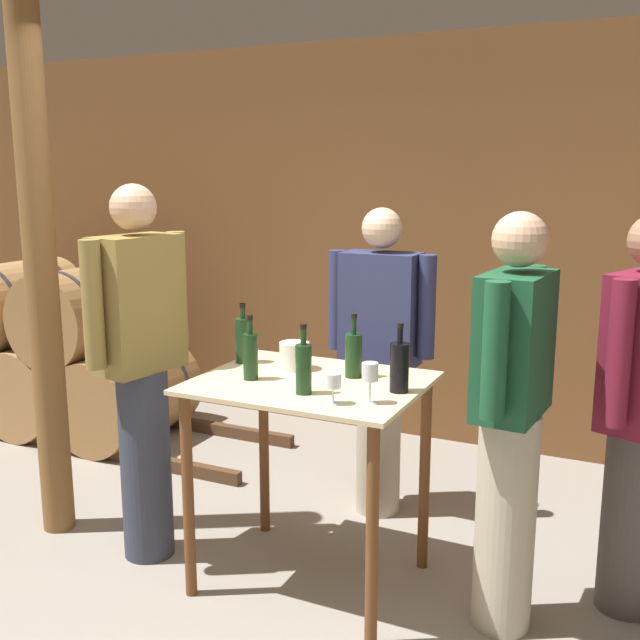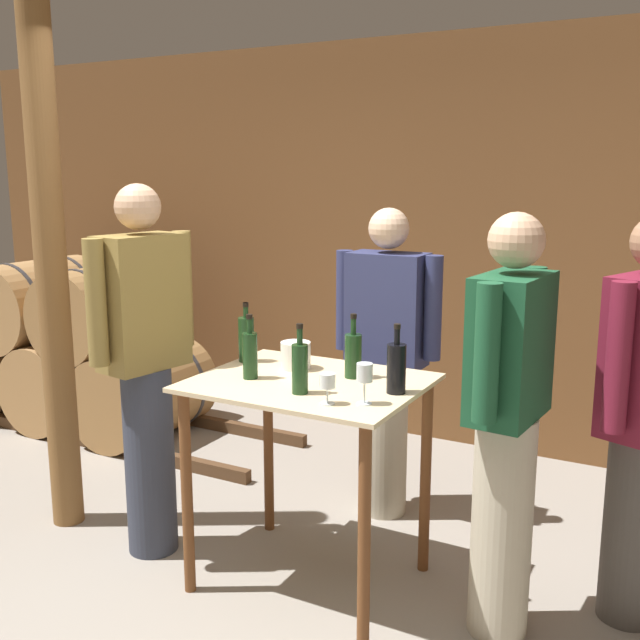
{
  "view_description": "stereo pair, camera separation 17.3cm",
  "coord_description": "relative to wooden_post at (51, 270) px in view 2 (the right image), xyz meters",
  "views": [
    {
      "loc": [
        1.44,
        -2.32,
        1.85
      ],
      "look_at": [
        0.07,
        0.58,
        1.2
      ],
      "focal_mm": 42.0,
      "sensor_mm": 36.0,
      "label": 1
    },
    {
      "loc": [
        1.6,
        -2.25,
        1.85
      ],
      "look_at": [
        0.07,
        0.58,
        1.2
      ],
      "focal_mm": 42.0,
      "sensor_mm": 36.0,
      "label": 2
    }
  ],
  "objects": [
    {
      "name": "person_visitor_near_door",
      "position": [
        0.6,
        -0.02,
        -0.4
      ],
      "size": [
        0.29,
        0.58,
        1.78
      ],
      "color": "#333847",
      "rests_on": "ground_plane"
    },
    {
      "name": "wine_glass_near_left",
      "position": [
        1.64,
        -0.15,
        -0.32
      ],
      "size": [
        0.06,
        0.06,
        0.12
      ],
      "color": "silver",
      "rests_on": "tasting_table"
    },
    {
      "name": "wine_bottle_left",
      "position": [
        1.18,
        0.01,
        -0.29
      ],
      "size": [
        0.07,
        0.07,
        0.29
      ],
      "color": "#193819",
      "rests_on": "tasting_table"
    },
    {
      "name": "ice_bucket",
      "position": [
        1.27,
        0.24,
        -0.34
      ],
      "size": [
        0.14,
        0.14,
        0.13
      ],
      "color": "white",
      "rests_on": "tasting_table"
    },
    {
      "name": "wine_bottle_right",
      "position": [
        1.57,
        0.24,
        -0.3
      ],
      "size": [
        0.07,
        0.07,
        0.29
      ],
      "color": "#193819",
      "rests_on": "tasting_table"
    },
    {
      "name": "wooden_post",
      "position": [
        0.0,
        0.0,
        0.0
      ],
      "size": [
        0.16,
        0.16,
        2.7
      ],
      "color": "brown",
      "rests_on": "ground_plane"
    },
    {
      "name": "tasting_table",
      "position": [
        1.42,
        0.1,
        -0.59
      ],
      "size": [
        0.97,
        0.78,
        0.95
      ],
      "color": "beige",
      "rests_on": "ground_plane"
    },
    {
      "name": "back_wall",
      "position": [
        1.35,
        2.14,
        0.0
      ],
      "size": [
        8.4,
        0.05,
        2.7
      ],
      "color": "brown",
      "rests_on": "ground_plane"
    },
    {
      "name": "person_visitor_bearded",
      "position": [
        1.44,
        0.91,
        -0.48
      ],
      "size": [
        0.59,
        0.24,
        1.65
      ],
      "color": "#B7AD93",
      "rests_on": "ground_plane"
    },
    {
      "name": "wine_bottle_center",
      "position": [
        1.48,
        -0.08,
        -0.29
      ],
      "size": [
        0.07,
        0.07,
        0.29
      ],
      "color": "#193819",
      "rests_on": "tasting_table"
    },
    {
      "name": "wine_bottle_far_left",
      "position": [
        1.0,
        0.25,
        -0.29
      ],
      "size": [
        0.08,
        0.08,
        0.28
      ],
      "color": "#193819",
      "rests_on": "tasting_table"
    },
    {
      "name": "wine_bottle_far_right",
      "position": [
        1.82,
        0.11,
        -0.29
      ],
      "size": [
        0.08,
        0.08,
        0.29
      ],
      "color": "black",
      "rests_on": "tasting_table"
    },
    {
      "name": "barrel_rack",
      "position": [
        -1.18,
        1.19,
        -0.82
      ],
      "size": [
        3.52,
        0.85,
        1.2
      ],
      "color": "#4C331E",
      "rests_on": "ground_plane"
    },
    {
      "name": "ground_plane",
      "position": [
        1.35,
        -0.38,
        -1.35
      ],
      "size": [
        14.0,
        14.0,
        0.0
      ],
      "primitive_type": "plane",
      "color": "gray"
    },
    {
      "name": "person_visitor_with_scarf",
      "position": [
        2.28,
        0.14,
        -0.45
      ],
      "size": [
        0.25,
        0.59,
        1.69
      ],
      "color": "#B7AD93",
      "rests_on": "ground_plane"
    },
    {
      "name": "wine_glass_near_center",
      "position": [
        1.77,
        -0.08,
        -0.28
      ],
      "size": [
        0.06,
        0.06,
        0.16
      ],
      "color": "silver",
      "rests_on": "tasting_table"
    }
  ]
}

